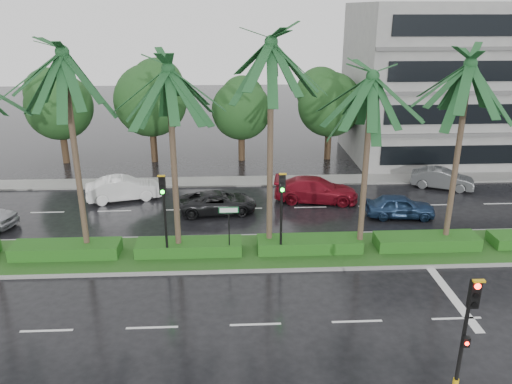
{
  "coord_description": "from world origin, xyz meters",
  "views": [
    {
      "loc": [
        -0.81,
        -21.41,
        11.57
      ],
      "look_at": [
        0.35,
        1.5,
        3.11
      ],
      "focal_mm": 35.0,
      "sensor_mm": 36.0,
      "label": 1
    }
  ],
  "objects_px": {
    "street_sign": "(229,219)",
    "car_white": "(124,188)",
    "signal_near": "(465,335)",
    "signal_median_left": "(164,205)",
    "car_blue": "(400,206)",
    "car_grey": "(442,179)",
    "car_darkgrey": "(218,202)",
    "car_red": "(316,190)"
  },
  "relations": [
    {
      "from": "signal_near",
      "to": "car_grey",
      "type": "bearing_deg",
      "value": 68.91
    },
    {
      "from": "street_sign",
      "to": "car_white",
      "type": "xyz_separation_m",
      "value": [
        -6.76,
        8.46,
        -1.36
      ]
    },
    {
      "from": "car_red",
      "to": "car_grey",
      "type": "height_order",
      "value": "car_red"
    },
    {
      "from": "signal_near",
      "to": "street_sign",
      "type": "xyz_separation_m",
      "value": [
        -7.0,
        9.87,
        -0.38
      ]
    },
    {
      "from": "signal_near",
      "to": "car_grey",
      "type": "height_order",
      "value": "signal_near"
    },
    {
      "from": "car_white",
      "to": "car_red",
      "type": "bearing_deg",
      "value": -108.63
    },
    {
      "from": "car_white",
      "to": "car_grey",
      "type": "relative_size",
      "value": 1.13
    },
    {
      "from": "signal_near",
      "to": "signal_median_left",
      "type": "relative_size",
      "value": 1.0
    },
    {
      "from": "street_sign",
      "to": "car_grey",
      "type": "bearing_deg",
      "value": 33.45
    },
    {
      "from": "signal_median_left",
      "to": "car_blue",
      "type": "height_order",
      "value": "signal_median_left"
    },
    {
      "from": "car_grey",
      "to": "signal_median_left",
      "type": "bearing_deg",
      "value": 143.08
    },
    {
      "from": "car_grey",
      "to": "car_white",
      "type": "bearing_deg",
      "value": 116.95
    },
    {
      "from": "car_darkgrey",
      "to": "car_grey",
      "type": "bearing_deg",
      "value": -81.92
    },
    {
      "from": "car_darkgrey",
      "to": "car_white",
      "type": "bearing_deg",
      "value": 63.36
    },
    {
      "from": "car_white",
      "to": "street_sign",
      "type": "bearing_deg",
      "value": -156.03
    },
    {
      "from": "signal_median_left",
      "to": "car_blue",
      "type": "xyz_separation_m",
      "value": [
        13.0,
        4.95,
        -2.32
      ]
    },
    {
      "from": "signal_median_left",
      "to": "car_grey",
      "type": "xyz_separation_m",
      "value": [
        17.5,
        9.76,
        -2.33
      ]
    },
    {
      "from": "signal_near",
      "to": "car_red",
      "type": "relative_size",
      "value": 0.83
    },
    {
      "from": "signal_near",
      "to": "signal_median_left",
      "type": "bearing_deg",
      "value": 135.91
    },
    {
      "from": "street_sign",
      "to": "car_blue",
      "type": "xyz_separation_m",
      "value": [
        10.0,
        4.76,
        -1.45
      ]
    },
    {
      "from": "car_darkgrey",
      "to": "car_red",
      "type": "xyz_separation_m",
      "value": [
        6.18,
        1.56,
        0.13
      ]
    },
    {
      "from": "car_darkgrey",
      "to": "car_blue",
      "type": "xyz_separation_m",
      "value": [
        10.68,
        -1.28,
        0.04
      ]
    },
    {
      "from": "car_grey",
      "to": "street_sign",
      "type": "bearing_deg",
      "value": 147.38
    },
    {
      "from": "signal_near",
      "to": "signal_median_left",
      "type": "distance_m",
      "value": 13.93
    },
    {
      "from": "car_red",
      "to": "car_grey",
      "type": "distance_m",
      "value": 9.21
    },
    {
      "from": "signal_median_left",
      "to": "car_grey",
      "type": "height_order",
      "value": "signal_median_left"
    },
    {
      "from": "car_white",
      "to": "car_red",
      "type": "relative_size",
      "value": 0.88
    },
    {
      "from": "street_sign",
      "to": "car_grey",
      "type": "distance_m",
      "value": 17.44
    },
    {
      "from": "car_white",
      "to": "car_darkgrey",
      "type": "relative_size",
      "value": 1.0
    },
    {
      "from": "car_white",
      "to": "car_grey",
      "type": "bearing_deg",
      "value": -101.64
    },
    {
      "from": "signal_near",
      "to": "car_red",
      "type": "bearing_deg",
      "value": 94.91
    },
    {
      "from": "signal_near",
      "to": "street_sign",
      "type": "relative_size",
      "value": 1.68
    },
    {
      "from": "car_darkgrey",
      "to": "signal_near",
      "type": "bearing_deg",
      "value": -159.26
    },
    {
      "from": "signal_median_left",
      "to": "street_sign",
      "type": "bearing_deg",
      "value": 3.47
    },
    {
      "from": "signal_near",
      "to": "street_sign",
      "type": "height_order",
      "value": "signal_near"
    },
    {
      "from": "car_darkgrey",
      "to": "car_blue",
      "type": "bearing_deg",
      "value": -101.87
    },
    {
      "from": "signal_near",
      "to": "car_darkgrey",
      "type": "height_order",
      "value": "signal_near"
    },
    {
      "from": "car_blue",
      "to": "street_sign",
      "type": "bearing_deg",
      "value": 120.72
    },
    {
      "from": "signal_median_left",
      "to": "car_white",
      "type": "relative_size",
      "value": 0.94
    },
    {
      "from": "signal_median_left",
      "to": "car_grey",
      "type": "relative_size",
      "value": 1.07
    },
    {
      "from": "car_grey",
      "to": "car_darkgrey",
      "type": "bearing_deg",
      "value": 127.03
    },
    {
      "from": "car_white",
      "to": "car_grey",
      "type": "height_order",
      "value": "car_white"
    }
  ]
}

